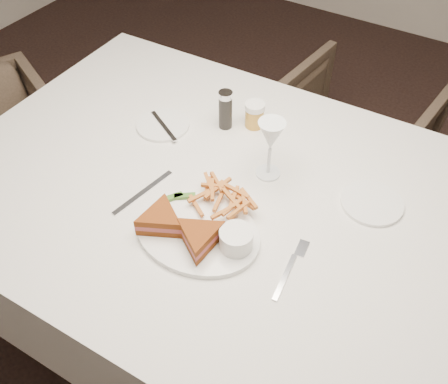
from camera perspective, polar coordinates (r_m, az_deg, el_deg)
name	(u,v)px	position (r m, az deg, el deg)	size (l,w,h in m)	color
ground	(231,314)	(1.97, 0.81, -13.74)	(5.00, 5.00, 0.00)	black
table	(232,275)	(1.61, 0.95, -9.49)	(1.58, 1.05, 0.75)	silver
chair_far	(349,136)	(2.25, 14.06, 6.19)	(0.60, 0.56, 0.62)	#47382B
table_setting	(219,196)	(1.26, -0.55, -0.44)	(0.81, 0.64, 0.18)	white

